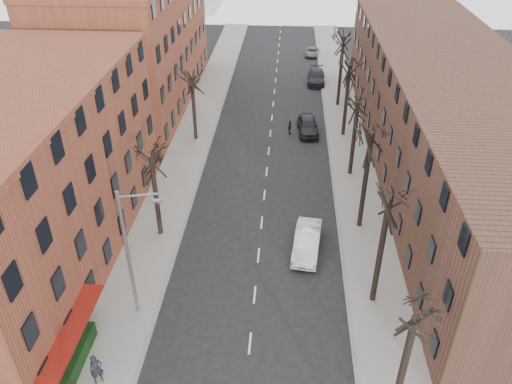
% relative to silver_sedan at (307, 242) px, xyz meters
% --- Properties ---
extents(sidewalk_left, '(4.00, 90.00, 0.15)m').
position_rel_silver_sedan_xyz_m(sidewalk_left, '(-11.46, 18.23, -0.76)').
color(sidewalk_left, gray).
rests_on(sidewalk_left, ground).
extents(sidewalk_right, '(4.00, 90.00, 0.15)m').
position_rel_silver_sedan_xyz_m(sidewalk_right, '(4.54, 18.23, -0.76)').
color(sidewalk_right, gray).
rests_on(sidewalk_right, ground).
extents(building_left_near, '(12.00, 26.00, 12.00)m').
position_rel_silver_sedan_xyz_m(building_left_near, '(-19.46, -1.77, 5.16)').
color(building_left_near, brown).
rests_on(building_left_near, ground).
extents(building_left_far, '(12.00, 28.00, 14.00)m').
position_rel_silver_sedan_xyz_m(building_left_far, '(-19.46, 27.23, 6.16)').
color(building_left_far, brown).
rests_on(building_left_far, ground).
extents(building_right, '(12.00, 50.00, 10.00)m').
position_rel_silver_sedan_xyz_m(building_right, '(12.54, 13.23, 4.16)').
color(building_right, '#533026').
rests_on(building_right, ground).
extents(awning_left, '(1.20, 7.00, 0.15)m').
position_rel_silver_sedan_xyz_m(awning_left, '(-12.86, -10.77, -0.84)').
color(awning_left, maroon).
rests_on(awning_left, ground).
extents(hedge, '(0.80, 6.00, 1.00)m').
position_rel_silver_sedan_xyz_m(hedge, '(-12.96, -11.77, -0.19)').
color(hedge, '#163713').
rests_on(hedge, sidewalk_left).
extents(tree_right_b, '(5.20, 5.20, 10.80)m').
position_rel_silver_sedan_xyz_m(tree_right_b, '(4.14, -4.77, -0.84)').
color(tree_right_b, black).
rests_on(tree_right_b, ground).
extents(tree_right_c, '(5.20, 5.20, 11.60)m').
position_rel_silver_sedan_xyz_m(tree_right_c, '(4.14, 3.23, -0.84)').
color(tree_right_c, black).
rests_on(tree_right_c, ground).
extents(tree_right_d, '(5.20, 5.20, 10.00)m').
position_rel_silver_sedan_xyz_m(tree_right_d, '(4.14, 11.23, -0.84)').
color(tree_right_d, black).
rests_on(tree_right_d, ground).
extents(tree_right_e, '(5.20, 5.20, 10.80)m').
position_rel_silver_sedan_xyz_m(tree_right_e, '(4.14, 19.23, -0.84)').
color(tree_right_e, black).
rests_on(tree_right_e, ground).
extents(tree_right_f, '(5.20, 5.20, 11.60)m').
position_rel_silver_sedan_xyz_m(tree_right_f, '(4.14, 27.23, -0.84)').
color(tree_right_f, black).
rests_on(tree_right_f, ground).
extents(tree_left_a, '(5.20, 5.20, 9.50)m').
position_rel_silver_sedan_xyz_m(tree_left_a, '(-11.06, 1.23, -0.84)').
color(tree_left_a, black).
rests_on(tree_left_a, ground).
extents(tree_left_b, '(5.20, 5.20, 9.50)m').
position_rel_silver_sedan_xyz_m(tree_left_b, '(-11.06, 17.23, -0.84)').
color(tree_left_b, black).
rests_on(tree_left_b, ground).
extents(streetlight, '(2.45, 0.22, 9.03)m').
position_rel_silver_sedan_xyz_m(streetlight, '(-10.48, -6.77, 4.17)').
color(streetlight, slate).
rests_on(streetlight, ground).
extents(silver_sedan, '(2.35, 5.27, 1.68)m').
position_rel_silver_sedan_xyz_m(silver_sedan, '(0.00, 0.00, 0.00)').
color(silver_sedan, silver).
rests_on(silver_sedan, ground).
extents(parked_car_near, '(2.40, 5.11, 1.69)m').
position_rel_silver_sedan_xyz_m(parked_car_near, '(0.46, 19.68, 0.01)').
color(parked_car_near, black).
rests_on(parked_car_near, ground).
extents(parked_car_mid, '(2.38, 5.48, 1.57)m').
position_rel_silver_sedan_xyz_m(parked_car_mid, '(1.84, 34.72, -0.06)').
color(parked_car_mid, black).
rests_on(parked_car_mid, ground).
extents(parked_car_far, '(2.27, 4.21, 1.12)m').
position_rel_silver_sedan_xyz_m(parked_car_far, '(1.63, 46.17, -0.28)').
color(parked_car_far, slate).
rests_on(parked_car_far, ground).
extents(pedestrian_a, '(0.83, 0.77, 1.90)m').
position_rel_silver_sedan_xyz_m(pedestrian_a, '(-11.37, -11.96, 0.26)').
color(pedestrian_a, black).
rests_on(pedestrian_a, sidewalk_left).
extents(pedestrian_crossing, '(0.61, 0.96, 1.52)m').
position_rel_silver_sedan_xyz_m(pedestrian_crossing, '(-1.44, 19.21, -0.08)').
color(pedestrian_crossing, black).
rests_on(pedestrian_crossing, ground).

